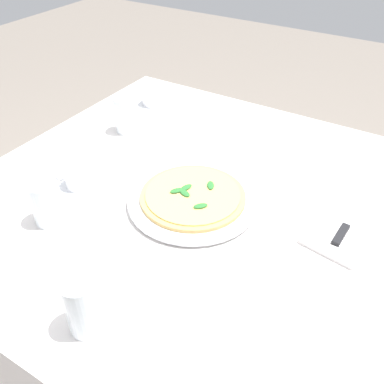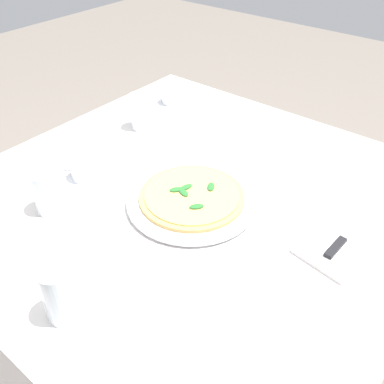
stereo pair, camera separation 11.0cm
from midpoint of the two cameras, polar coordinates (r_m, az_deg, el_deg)
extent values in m
plane|color=slate|center=(1.70, 2.00, -20.75)|extent=(8.00, 8.00, 0.00)
cube|color=white|center=(1.14, 2.80, -0.65)|extent=(1.15, 1.15, 0.02)
cube|color=white|center=(1.56, -14.46, 3.12)|extent=(1.15, 0.01, 0.28)
cube|color=white|center=(1.64, 14.62, 4.85)|extent=(0.01, 1.15, 0.28)
cylinder|color=brown|center=(1.90, -0.57, 3.02)|extent=(0.06, 0.06, 0.73)
cylinder|color=white|center=(1.09, 2.85, -1.46)|extent=(0.20, 0.20, 0.01)
cylinder|color=white|center=(1.09, 2.87, -1.09)|extent=(0.33, 0.33, 0.01)
cylinder|color=#DBAD60|center=(1.08, 2.88, -0.68)|extent=(0.27, 0.27, 0.01)
cylinder|color=#EAC66B|center=(1.08, 2.90, -0.38)|extent=(0.24, 0.24, 0.00)
ellipsoid|color=#2D7533|center=(1.10, 5.42, 0.62)|extent=(0.04, 0.03, 0.01)
ellipsoid|color=#2D7533|center=(1.09, 1.96, 0.63)|extent=(0.04, 0.03, 0.01)
ellipsoid|color=#2D7533|center=(1.07, 1.80, -0.16)|extent=(0.03, 0.04, 0.01)
ellipsoid|color=#2D7533|center=(1.08, 0.78, 0.25)|extent=(0.04, 0.04, 0.01)
ellipsoid|color=#2D7533|center=(1.03, 3.67, -2.05)|extent=(0.04, 0.04, 0.01)
cylinder|color=white|center=(1.58, -0.56, 11.72)|extent=(0.13, 0.13, 0.01)
cylinder|color=white|center=(1.57, -0.56, 12.81)|extent=(0.08, 0.08, 0.06)
torus|color=white|center=(1.61, -0.54, 13.65)|extent=(0.03, 0.03, 0.03)
cylinder|color=black|center=(1.56, -0.57, 13.68)|extent=(0.07, 0.07, 0.00)
cylinder|color=white|center=(1.20, -11.38, 1.77)|extent=(0.13, 0.13, 0.01)
cylinder|color=white|center=(1.18, -11.56, 3.02)|extent=(0.08, 0.08, 0.06)
torus|color=white|center=(1.20, -13.91, 3.18)|extent=(0.03, 0.03, 0.03)
cylinder|color=black|center=(1.17, -11.71, 4.03)|extent=(0.07, 0.07, 0.00)
cylinder|color=white|center=(1.41, -4.64, 10.62)|extent=(0.07, 0.07, 0.12)
cylinder|color=silver|center=(1.42, -4.59, 9.64)|extent=(0.06, 0.06, 0.06)
cylinder|color=white|center=(1.08, -16.11, -0.06)|extent=(0.07, 0.07, 0.11)
cylinder|color=silver|center=(1.09, -15.94, -0.88)|extent=(0.06, 0.06, 0.07)
cylinder|color=white|center=(0.83, -13.50, -13.18)|extent=(0.07, 0.07, 0.12)
cylinder|color=silver|center=(0.85, -13.21, -14.43)|extent=(0.06, 0.06, 0.07)
cube|color=white|center=(1.06, 22.51, -6.20)|extent=(0.24, 0.16, 0.02)
cube|color=silver|center=(1.09, 23.70, -4.28)|extent=(0.12, 0.03, 0.01)
cube|color=black|center=(1.01, 21.65, -7.03)|extent=(0.08, 0.02, 0.01)
camera|label=1|loc=(0.06, -87.14, 2.19)|focal=39.88mm
camera|label=2|loc=(0.06, 92.86, -2.19)|focal=39.88mm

